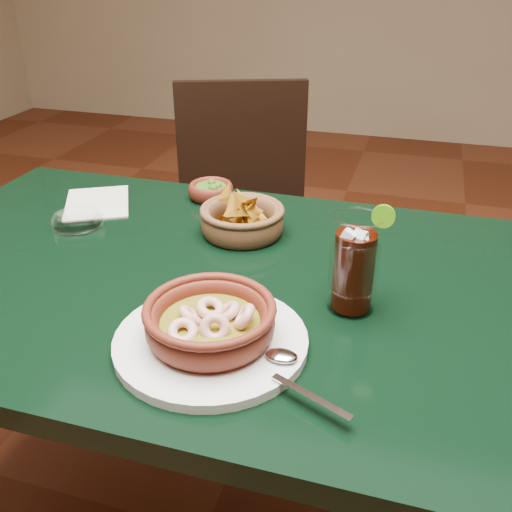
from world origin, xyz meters
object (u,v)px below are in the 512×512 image
(dining_table, at_px, (189,314))
(shrimp_plate, at_px, (211,327))
(dining_chair, at_px, (244,224))
(chip_basket, at_px, (242,220))
(cola_drink, at_px, (354,265))

(dining_table, height_order, shrimp_plate, shrimp_plate)
(dining_table, relative_size, dining_chair, 1.30)
(dining_table, bearing_deg, chip_basket, 72.60)
(shrimp_plate, height_order, chip_basket, chip_basket)
(dining_chair, xyz_separation_m, chip_basket, (0.17, -0.53, 0.27))
(chip_basket, bearing_deg, shrimp_plate, -79.16)
(dining_chair, bearing_deg, shrimp_plate, -75.16)
(dining_chair, xyz_separation_m, cola_drink, (0.42, -0.74, 0.32))
(dining_chair, relative_size, cola_drink, 4.92)
(shrimp_plate, relative_size, chip_basket, 1.81)
(dining_chair, bearing_deg, chip_basket, -72.46)
(shrimp_plate, bearing_deg, chip_basket, 100.84)
(dining_table, xyz_separation_m, chip_basket, (0.05, 0.17, 0.13))
(dining_table, relative_size, shrimp_plate, 3.23)
(chip_basket, bearing_deg, dining_chair, 107.54)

